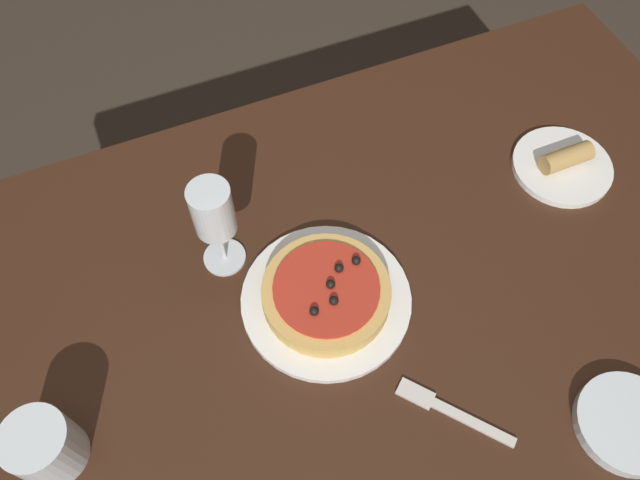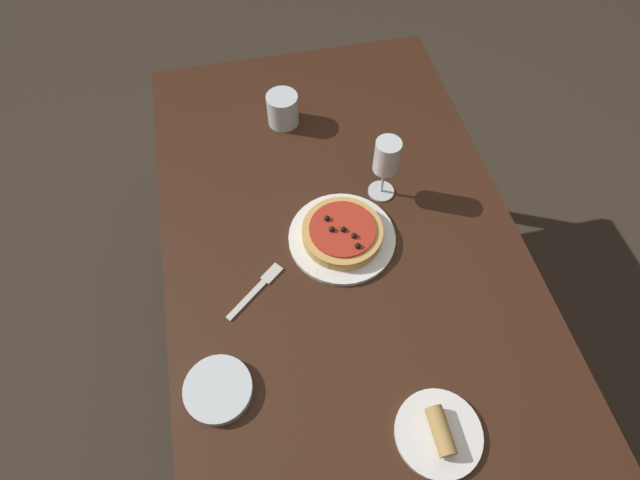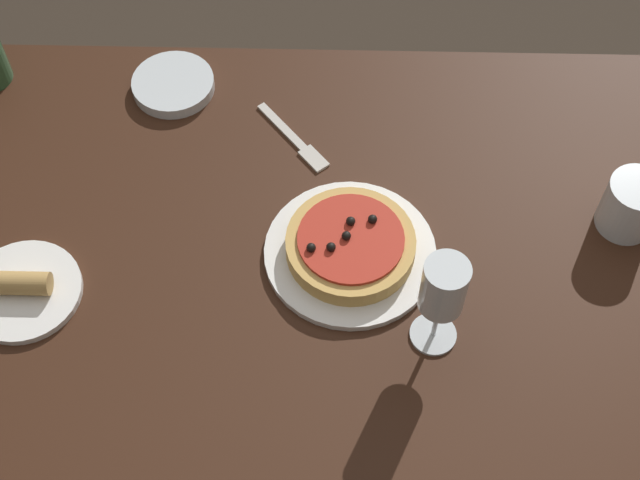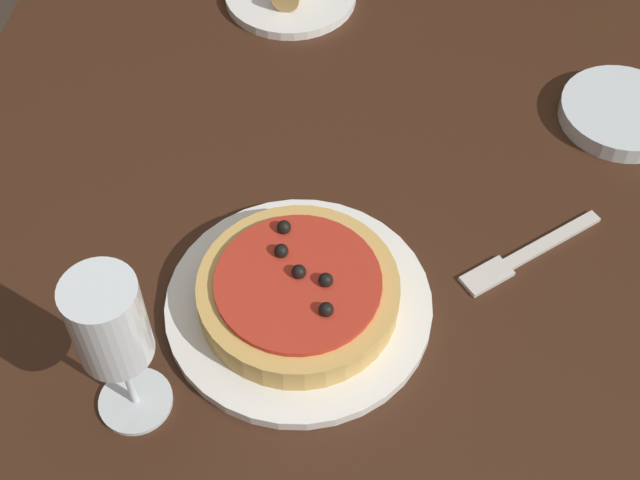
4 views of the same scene
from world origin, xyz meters
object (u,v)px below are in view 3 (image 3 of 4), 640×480
Objects in this scene: dining_table at (329,285)px; pizza at (349,242)px; wine_glass at (441,290)px; fork at (294,141)px; side_bowl at (172,85)px; side_plate at (21,289)px; dinner_plate at (348,251)px; water_cup at (629,205)px.

pizza is (0.03, 0.00, 0.12)m from dining_table.
dining_table is at bearing 138.09° from wine_glass.
pizza is 0.24m from fork.
side_bowl is 0.24m from fork.
dining_table is 10.61× the size of side_bowl.
side_bowl is at bearing 132.35° from wine_glass.
side_plate reaches higher than fork.
dinner_plate is 1.51× the size of side_plate.
fork is at bearing 112.65° from pizza.
wine_glass is 1.06× the size of side_plate.
pizza reaches higher than dinner_plate.
dinner_plate is 0.23m from fork.
dining_table is at bearing -23.72° from fork.
pizza is 0.49m from side_plate.
pizza is (-0.00, -0.00, 0.02)m from dinner_plate.
dining_table is 0.47m from side_plate.
wine_glass is 0.37m from water_cup.
side_plate is (-0.60, 0.06, -0.12)m from wine_glass.
dinner_plate is 0.02m from pizza.
wine_glass is 0.43m from fork.
side_plate is (-0.90, -0.15, -0.03)m from water_cup.
side_plate is at bearing -170.39° from dinner_plate.
side_bowl is at bearing -157.06° from fork.
wine_glass reaches higher than side_plate.
fork is (-0.09, 0.22, -0.00)m from dinner_plate.
side_plate reaches higher than dinner_plate.
pizza is 0.43m from water_cup.
wine_glass reaches higher than side_bowl.
side_bowl is 0.82× the size of side_plate.
side_plate is (-0.17, -0.41, 0.00)m from side_bowl.
dining_table is 8.69× the size of side_plate.
fork is (-0.21, 0.35, -0.13)m from wine_glass.
water_cup is (0.42, 0.07, 0.04)m from dinner_plate.
dinner_plate is 0.22m from wine_glass.
fork is (-0.09, 0.22, -0.03)m from pizza.
pizza reaches higher than side_plate.
dining_table is at bearing -50.29° from side_bowl.
pizza is 2.10× the size of water_cup.
side_bowl is at bearing 132.82° from pizza.
pizza is 0.21m from wine_glass.
side_plate reaches higher than dining_table.
wine_glass is at bearing -47.65° from side_bowl.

